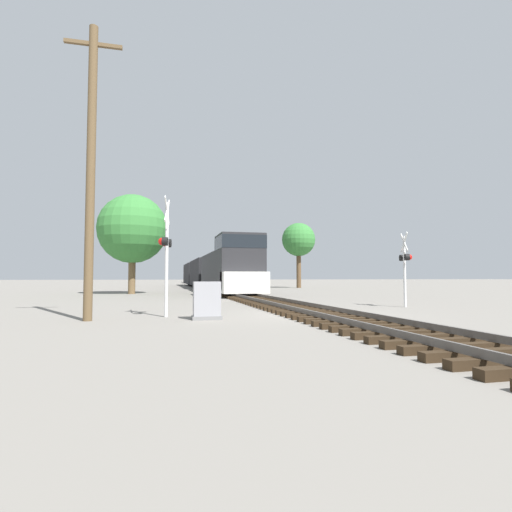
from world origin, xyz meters
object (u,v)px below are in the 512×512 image
(utility_pole, at_px, (91,167))
(tree_far_right, at_px, (133,229))
(relay_cabinet, at_px, (207,301))
(tree_mid_background, at_px, (299,240))
(crossing_signal_near, at_px, (166,247))
(crossing_signal_far, at_px, (405,262))
(freight_train, at_px, (207,273))

(utility_pole, distance_m, tree_far_right, 20.70)
(relay_cabinet, bearing_deg, utility_pole, 173.43)
(tree_far_right, height_order, tree_mid_background, tree_mid_background)
(crossing_signal_near, xyz_separation_m, crossing_signal_far, (10.84, 2.06, -0.33))
(relay_cabinet, xyz_separation_m, tree_mid_background, (15.76, 35.24, 5.51))
(freight_train, height_order, crossing_signal_near, freight_train)
(freight_train, relative_size, tree_far_right, 5.69)
(crossing_signal_far, bearing_deg, crossing_signal_near, 115.84)
(crossing_signal_near, bearing_deg, relay_cabinet, 60.19)
(crossing_signal_near, distance_m, tree_far_right, 20.35)
(freight_train, xyz_separation_m, tree_far_right, (-7.72, -13.25, 3.47))
(freight_train, distance_m, utility_pole, 34.94)
(utility_pole, bearing_deg, crossing_signal_near, 16.23)
(crossing_signal_near, bearing_deg, tree_mid_background, 164.32)
(crossing_signal_near, bearing_deg, utility_pole, -62.86)
(crossing_signal_near, relative_size, crossing_signal_far, 1.21)
(crossing_signal_far, bearing_deg, utility_pole, 116.85)
(freight_train, bearing_deg, relay_cabinet, -96.57)
(tree_mid_background, bearing_deg, utility_pole, -119.23)
(utility_pole, bearing_deg, freight_train, 77.26)
(crossing_signal_near, distance_m, utility_pole, 3.55)
(crossing_signal_far, xyz_separation_m, tree_far_right, (-13.30, 17.93, 3.25))
(utility_pole, bearing_deg, tree_mid_background, 60.77)
(crossing_signal_near, height_order, relay_cabinet, crossing_signal_near)
(freight_train, height_order, tree_mid_background, tree_mid_background)
(relay_cabinet, distance_m, tree_mid_background, 38.99)
(relay_cabinet, bearing_deg, tree_mid_background, 65.90)
(relay_cabinet, height_order, tree_far_right, tree_far_right)
(relay_cabinet, bearing_deg, tree_far_right, 100.11)
(crossing_signal_far, distance_m, relay_cabinet, 10.16)
(crossing_signal_far, xyz_separation_m, utility_pole, (-13.25, -2.76, 2.85))
(crossing_signal_far, relative_size, relay_cabinet, 2.79)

